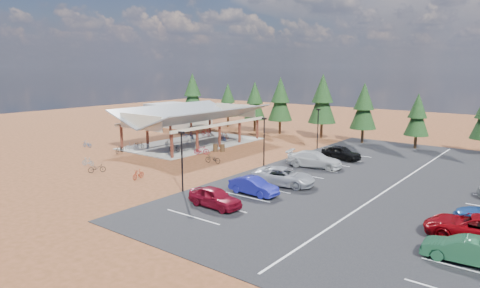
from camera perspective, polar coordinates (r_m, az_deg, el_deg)
ground at (r=46.89m, az=-3.25°, el=-2.51°), size 140.00×140.00×0.00m
asphalt_lot at (r=40.55m, az=19.99°, el=-5.15°), size 27.00×44.00×0.04m
concrete_pad at (r=58.57m, az=-6.15°, el=0.08°), size 10.60×18.60×0.10m
bike_pavilion at (r=58.02m, az=-6.22°, el=3.75°), size 11.65×19.40×4.97m
outbuilding at (r=75.79m, az=-8.06°, el=3.87°), size 11.00×7.00×3.90m
lamp_post_0 at (r=35.79m, az=-7.75°, el=-1.74°), size 0.50×0.25×5.14m
lamp_post_1 at (r=44.86m, az=3.23°, el=0.78°), size 0.50×0.25×5.14m
lamp_post_2 at (r=55.05m, az=10.34°, el=2.40°), size 0.50×0.25×5.14m
trash_bin_0 at (r=53.00m, az=-3.30°, el=-0.52°), size 0.60×0.60×0.90m
trash_bin_1 at (r=52.94m, az=-2.37°, el=-0.52°), size 0.60×0.60×0.90m
pine_0 at (r=77.40m, az=-6.33°, el=6.74°), size 3.98×3.98×9.27m
pine_1 at (r=74.44m, az=-1.63°, el=5.84°), size 3.24×3.24×7.54m
pine_2 at (r=68.91m, az=1.99°, el=5.74°), size 3.45×3.45×8.05m
pine_3 at (r=66.49m, az=5.39°, el=5.94°), size 3.78×3.78×8.80m
pine_4 at (r=63.33m, az=10.94°, el=5.90°), size 4.03×4.03×9.38m
pine_5 at (r=60.47m, az=16.18°, el=4.84°), size 3.55×3.55×8.27m
pine_6 at (r=58.60m, az=22.58°, el=3.59°), size 3.05×3.05×7.11m
bike_0 at (r=56.21m, az=-13.27°, el=-0.06°), size 1.74×0.70×0.89m
bike_1 at (r=56.38m, az=-9.39°, el=0.16°), size 1.63×0.50×0.98m
bike_2 at (r=62.30m, az=-6.93°, el=1.14°), size 1.77×1.00×0.88m
bike_3 at (r=64.42m, az=-4.58°, el=1.57°), size 1.83×0.56×1.09m
bike_4 at (r=52.89m, az=-8.75°, el=-0.57°), size 1.66×0.82×0.84m
bike_5 at (r=56.31m, az=-6.69°, el=0.17°), size 1.53×0.55×0.90m
bike_6 at (r=60.16m, az=-2.44°, el=0.91°), size 1.89×1.07×0.94m
bike_7 at (r=61.38m, az=-2.13°, el=1.14°), size 1.75×0.59×1.04m
bike_8 at (r=54.10m, az=-15.74°, el=-0.62°), size 1.39×1.98×0.99m
bike_9 at (r=55.22m, az=-14.23°, el=-0.33°), size 1.39×1.60×1.00m
bike_10 at (r=59.13m, az=-19.72°, el=-0.02°), size 1.62×0.72×0.82m
bike_11 at (r=41.14m, az=-13.41°, el=-3.93°), size 0.76×1.64×0.95m
bike_12 at (r=44.82m, az=-18.54°, el=-3.07°), size 1.36×1.73×0.88m
bike_13 at (r=48.10m, az=-19.62°, el=-2.23°), size 1.52×0.89×0.88m
bike_15 at (r=51.25m, az=-5.16°, el=-0.82°), size 1.66×1.57×1.07m
bike_16 at (r=46.55m, az=-3.66°, el=-1.98°), size 1.98×0.92×1.01m
car_0 at (r=32.13m, az=-3.36°, el=-7.09°), size 4.47×1.96×1.50m
car_1 at (r=35.15m, az=1.83°, el=-5.62°), size 4.37×1.68×1.42m
car_2 at (r=38.03m, az=5.82°, el=-4.32°), size 5.99×3.57×1.56m
car_3 at (r=45.16m, az=9.88°, el=-2.02°), size 6.05×3.34×1.66m
car_4 at (r=49.58m, az=13.33°, el=-1.11°), size 4.74×2.39×1.55m
car_5 at (r=26.38m, az=27.75°, el=-12.37°), size 4.40×1.88×1.41m
car_6 at (r=29.69m, az=28.85°, el=-9.78°), size 6.04×3.32×1.60m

